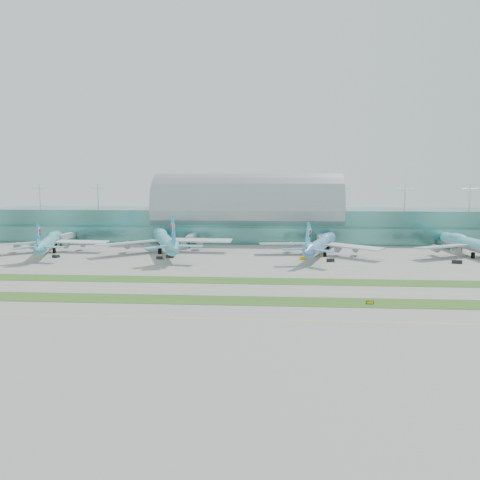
# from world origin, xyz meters

# --- Properties ---
(ground) EXTENTS (700.00, 700.00, 0.00)m
(ground) POSITION_xyz_m (0.00, 0.00, 0.00)
(ground) COLOR gray
(ground) RESTS_ON ground
(terminal) EXTENTS (340.00, 69.10, 36.00)m
(terminal) POSITION_xyz_m (0.01, 128.79, 14.23)
(terminal) COLOR #3D7A75
(terminal) RESTS_ON ground
(grass_strip_near) EXTENTS (420.00, 12.00, 0.08)m
(grass_strip_near) POSITION_xyz_m (0.00, -28.00, 0.04)
(grass_strip_near) COLOR #2D591E
(grass_strip_near) RESTS_ON ground
(grass_strip_far) EXTENTS (420.00, 12.00, 0.08)m
(grass_strip_far) POSITION_xyz_m (0.00, 2.00, 0.04)
(grass_strip_far) COLOR #2D591E
(grass_strip_far) RESTS_ON ground
(taxiline_a) EXTENTS (420.00, 0.35, 0.01)m
(taxiline_a) POSITION_xyz_m (0.00, -48.00, 0.01)
(taxiline_a) COLOR yellow
(taxiline_a) RESTS_ON ground
(taxiline_b) EXTENTS (420.00, 0.35, 0.01)m
(taxiline_b) POSITION_xyz_m (0.00, -14.00, 0.01)
(taxiline_b) COLOR yellow
(taxiline_b) RESTS_ON ground
(taxiline_c) EXTENTS (420.00, 0.35, 0.01)m
(taxiline_c) POSITION_xyz_m (0.00, 18.00, 0.01)
(taxiline_c) COLOR yellow
(taxiline_c) RESTS_ON ground
(taxiline_d) EXTENTS (420.00, 0.35, 0.01)m
(taxiline_d) POSITION_xyz_m (0.00, 40.00, 0.01)
(taxiline_d) COLOR yellow
(taxiline_d) RESTS_ON ground
(airliner_a) EXTENTS (59.66, 69.24, 19.56)m
(airliner_a) POSITION_xyz_m (-103.49, 66.26, 6.03)
(airliner_a) COLOR #5AB0C7
(airliner_a) RESTS_ON ground
(airliner_b) EXTENTS (68.16, 79.29, 22.55)m
(airliner_b) POSITION_xyz_m (-41.41, 70.03, 6.96)
(airliner_b) COLOR #62C0D8
(airliner_b) RESTS_ON ground
(airliner_c) EXTENTS (61.61, 71.33, 20.03)m
(airliner_c) POSITION_xyz_m (41.13, 66.77, 6.18)
(airliner_c) COLOR #5F98D3
(airliner_c) RESTS_ON ground
(airliner_d) EXTENTS (66.15, 75.54, 20.79)m
(airliner_d) POSITION_xyz_m (118.00, 66.47, 6.41)
(airliner_d) COLOR #64CCDC
(airliner_d) RESTS_ON ground
(gse_b) EXTENTS (3.86, 2.99, 1.40)m
(gse_b) POSITION_xyz_m (-92.22, 49.66, 0.70)
(gse_b) COLOR black
(gse_b) RESTS_ON ground
(gse_c) EXTENTS (3.14, 2.09, 1.40)m
(gse_c) POSITION_xyz_m (-39.19, 48.26, 0.70)
(gse_c) COLOR black
(gse_c) RESTS_ON ground
(gse_d) EXTENTS (3.99, 2.12, 1.47)m
(gse_d) POSITION_xyz_m (-34.91, 53.11, 0.74)
(gse_d) COLOR black
(gse_d) RESTS_ON ground
(gse_e) EXTENTS (3.58, 2.45, 1.62)m
(gse_e) POSITION_xyz_m (31.26, 52.01, 0.81)
(gse_e) COLOR #DEBA0D
(gse_e) RESTS_ON ground
(gse_f) EXTENTS (3.78, 2.58, 1.54)m
(gse_f) POSITION_xyz_m (43.79, 47.12, 0.77)
(gse_f) COLOR black
(gse_f) RESTS_ON ground
(gse_g) EXTENTS (4.68, 3.03, 1.64)m
(gse_g) POSITION_xyz_m (102.06, 46.51, 0.82)
(gse_g) COLOR black
(gse_g) RESTS_ON ground
(taxiway_sign_east) EXTENTS (2.55, 0.35, 1.08)m
(taxiway_sign_east) POSITION_xyz_m (46.78, -29.22, 0.53)
(taxiway_sign_east) COLOR black
(taxiway_sign_east) RESTS_ON ground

